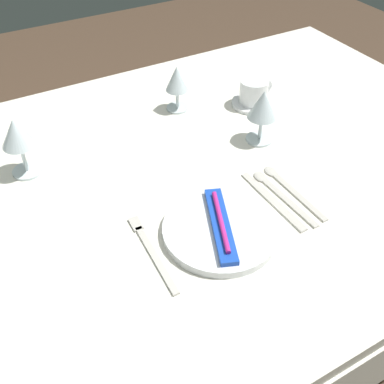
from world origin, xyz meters
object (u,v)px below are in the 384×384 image
dinner_plate (220,230)px  wine_glass_centre (17,136)px  coffee_cup_left (254,91)px  wine_glass_right (263,107)px  toothbrush_package (221,224)px  dinner_knife (274,202)px  spoon_soup (277,191)px  fork_outer (151,250)px  spoon_dessert (287,186)px  wine_glass_left (177,81)px

dinner_plate → wine_glass_centre: bearing=127.0°
coffee_cup_left → wine_glass_right: 0.19m
toothbrush_package → dinner_knife: size_ratio=0.95×
spoon_soup → wine_glass_right: size_ratio=1.48×
wine_glass_right → wine_glass_centre: bearing=163.8°
fork_outer → wine_glass_right: bearing=26.6°
dinner_plate → spoon_dessert: (0.21, 0.05, -0.01)m
dinner_plate → spoon_soup: dinner_plate is taller
dinner_plate → fork_outer: (-0.15, 0.03, -0.01)m
dinner_knife → wine_glass_centre: 0.60m
wine_glass_centre → dinner_plate: bearing=-53.0°
fork_outer → spoon_dessert: bearing=3.6°
wine_glass_centre → toothbrush_package: bearing=-53.0°
dinner_plate → coffee_cup_left: coffee_cup_left is taller
spoon_dessert → wine_glass_left: 0.44m
dinner_knife → spoon_dessert: size_ratio=1.03×
fork_outer → spoon_soup: (0.33, 0.02, 0.00)m
wine_glass_centre → wine_glass_left: wine_glass_centre is taller
fork_outer → wine_glass_centre: 0.41m
wine_glass_centre → wine_glass_right: size_ratio=1.02×
dinner_knife → dinner_plate: bearing=-172.8°
dinner_knife → coffee_cup_left: bearing=61.4°
fork_outer → spoon_dessert: spoon_dessert is taller
dinner_knife → wine_glass_left: wine_glass_left is taller
fork_outer → coffee_cup_left: 0.62m
dinner_plate → wine_glass_left: (0.15, 0.47, 0.08)m
wine_glass_left → wine_glass_centre: bearing=-170.1°
fork_outer → wine_glass_centre: (-0.15, 0.37, 0.10)m
dinner_knife → spoon_soup: 0.04m
dinner_plate → wine_glass_right: (0.27, 0.23, 0.09)m
coffee_cup_left → wine_glass_right: wine_glass_right is taller
spoon_soup → wine_glass_centre: (-0.48, 0.35, 0.10)m
toothbrush_package → spoon_dessert: bearing=13.0°
toothbrush_package → wine_glass_left: 0.50m
fork_outer → dinner_knife: bearing=-1.4°
dinner_plate → wine_glass_left: bearing=72.4°
wine_glass_centre → spoon_soup: bearing=-36.3°
spoon_soup → spoon_dessert: size_ratio=1.00×
spoon_soup → coffee_cup_left: coffee_cup_left is taller
wine_glass_left → dinner_knife: bearing=-89.8°
toothbrush_package → wine_glass_right: (0.27, 0.23, 0.07)m
spoon_soup → dinner_plate: bearing=-166.1°
fork_outer → dinner_knife: 0.30m
fork_outer → spoon_dessert: 0.36m
wine_glass_centre → wine_glass_right: (0.56, -0.16, -0.01)m
dinner_knife → wine_glass_left: size_ratio=1.67×
dinner_plate → fork_outer: dinner_plate is taller
dinner_plate → spoon_soup: 0.19m
fork_outer → coffee_cup_left: coffee_cup_left is taller
spoon_soup → toothbrush_package: bearing=-166.1°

